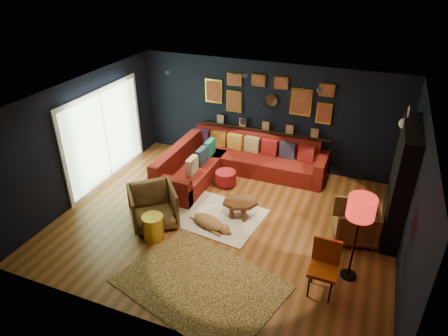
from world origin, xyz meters
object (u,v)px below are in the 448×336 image
at_px(armchair_right, 355,221).
at_px(floor_lamp, 361,211).
at_px(coffee_table, 240,204).
at_px(pouf, 226,178).
at_px(dog, 209,220).
at_px(orange_chair, 325,263).
at_px(armchair_left, 153,205).
at_px(sectional, 230,163).
at_px(gold_stool, 153,227).

distance_m(armchair_right, floor_lamp, 1.42).
height_order(coffee_table, pouf, coffee_table).
bearing_deg(dog, coffee_table, 68.56).
relative_size(orange_chair, floor_lamp, 0.59).
distance_m(armchair_left, orange_chair, 3.46).
distance_m(coffee_table, floor_lamp, 2.65).
xyz_separation_m(sectional, gold_stool, (-0.45, -2.83, -0.07)).
bearing_deg(pouf, armchair_right, -17.51).
distance_m(armchair_left, floor_lamp, 3.90).
xyz_separation_m(pouf, armchair_right, (2.97, -0.94, 0.21)).
xyz_separation_m(armchair_left, floor_lamp, (3.80, -0.07, 0.87)).
xyz_separation_m(floor_lamp, dog, (-2.73, 0.35, -1.15)).
relative_size(coffee_table, floor_lamp, 0.57).
distance_m(pouf, armchair_right, 3.13).
distance_m(gold_stool, dog, 1.09).
distance_m(coffee_table, orange_chair, 2.36).
distance_m(gold_stool, orange_chair, 3.20).
relative_size(armchair_right, orange_chair, 0.84).
distance_m(pouf, armchair_left, 2.11).
distance_m(gold_stool, floor_lamp, 3.74).
bearing_deg(gold_stool, floor_lamp, 5.46).
relative_size(armchair_right, floor_lamp, 0.50).
bearing_deg(armchair_left, gold_stool, -100.95).
relative_size(gold_stool, orange_chair, 0.54).
xyz_separation_m(coffee_table, armchair_left, (-1.52, -0.85, 0.13)).
relative_size(gold_stool, dog, 0.49).
height_order(coffee_table, orange_chair, orange_chair).
bearing_deg(sectional, pouf, -79.32).
xyz_separation_m(armchair_left, dog, (1.07, 0.29, -0.27)).
bearing_deg(pouf, gold_stool, -103.00).
height_order(sectional, dog, sectional).
bearing_deg(orange_chair, pouf, 137.20).
bearing_deg(floor_lamp, armchair_right, 92.68).
bearing_deg(pouf, orange_chair, -43.11).
height_order(coffee_table, gold_stool, gold_stool).
bearing_deg(gold_stool, pouf, 77.00).
bearing_deg(armchair_left, armchair_right, -25.89).
xyz_separation_m(armchair_right, orange_chair, (-0.33, -1.53, 0.16)).
xyz_separation_m(sectional, floor_lamp, (3.11, -2.49, 1.00)).
height_order(floor_lamp, dog, floor_lamp).
height_order(coffee_table, armchair_right, armchair_right).
bearing_deg(armchair_right, dog, -87.60).
bearing_deg(floor_lamp, armchair_left, 179.00).
bearing_deg(floor_lamp, gold_stool, -174.54).
distance_m(pouf, gold_stool, 2.41).
height_order(coffee_table, armchair_left, armchair_left).
bearing_deg(floor_lamp, pouf, 146.44).
distance_m(orange_chair, floor_lamp, 0.98).
bearing_deg(gold_stool, orange_chair, -2.25).
xyz_separation_m(coffee_table, gold_stool, (-1.29, -1.26, -0.07)).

